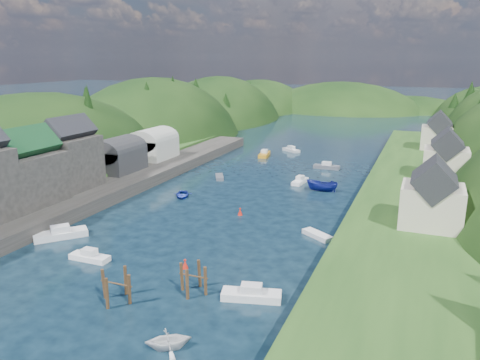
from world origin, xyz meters
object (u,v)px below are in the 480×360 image
at_px(channel_buoy_near, 185,264).
at_px(channel_buoy_far, 240,212).
at_px(piling_cluster_near, 117,289).
at_px(piling_cluster_far, 194,281).

relative_size(channel_buoy_near, channel_buoy_far, 1.00).
height_order(channel_buoy_near, channel_buoy_far, same).
height_order(piling_cluster_near, piling_cluster_far, piling_cluster_near).
distance_m(piling_cluster_near, channel_buoy_near, 8.97).
height_order(piling_cluster_far, channel_buoy_near, piling_cluster_far).
height_order(piling_cluster_far, channel_buoy_far, piling_cluster_far).
bearing_deg(channel_buoy_near, piling_cluster_far, -52.79).
distance_m(channel_buoy_near, channel_buoy_far, 18.58).
xyz_separation_m(piling_cluster_near, piling_cluster_far, (5.84, 4.18, -0.05)).
distance_m(piling_cluster_near, channel_buoy_far, 27.18).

